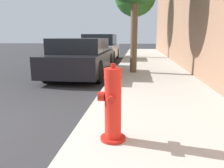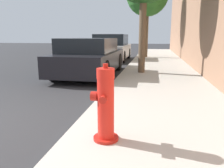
# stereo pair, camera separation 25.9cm
# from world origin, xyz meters

# --- Properties ---
(sidewalk_slab) EXTENTS (2.62, 40.00, 0.12)m
(sidewalk_slab) POSITION_xyz_m (3.20, 0.00, 0.06)
(sidewalk_slab) COLOR #B7B2A8
(sidewalk_slab) RESTS_ON ground_plane
(fire_hydrant) EXTENTS (0.33, 0.33, 0.93)m
(fire_hydrant) POSITION_xyz_m (2.44, 0.09, 0.55)
(fire_hydrant) COLOR red
(fire_hydrant) RESTS_ON sidewalk_slab
(parked_car_near) EXTENTS (1.79, 4.10, 1.29)m
(parked_car_near) POSITION_xyz_m (0.79, 5.09, 0.63)
(parked_car_near) COLOR black
(parked_car_near) RESTS_ON ground_plane
(parked_car_mid) EXTENTS (1.83, 3.90, 1.46)m
(parked_car_mid) POSITION_xyz_m (0.60, 10.13, 0.70)
(parked_car_mid) COLOR silver
(parked_car_mid) RESTS_ON ground_plane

